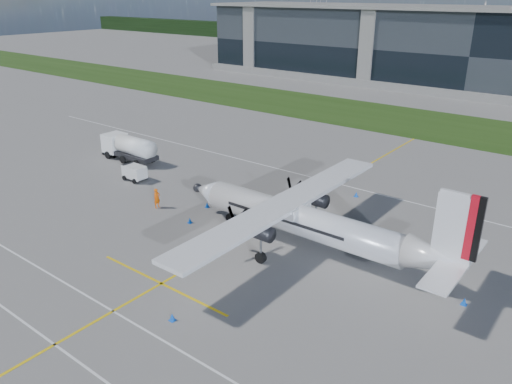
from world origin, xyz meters
TOP-DOWN VIEW (x-y plane):
  - ground at (0.00, 40.00)m, footprint 400.00×400.00m
  - grass_strip at (0.00, 48.00)m, footprint 400.00×18.00m
  - terminal_building at (0.00, 80.00)m, footprint 120.00×20.00m
  - pylon_west at (-80.00, 150.00)m, footprint 9.00×4.60m
  - yellow_taxiway_centerline at (3.00, 10.00)m, footprint 0.20×70.00m
  - white_lane_line at (0.00, -14.00)m, footprint 90.00×0.15m
  - turboprop_aircraft at (8.39, 4.19)m, footprint 23.78×24.66m
  - fuel_tanker_truck at (-20.28, 9.75)m, footprint 7.96×2.59m
  - baggage_tug at (-14.16, 5.87)m, footprint 2.67×1.60m
  - ground_crew_person at (-6.90, 2.50)m, footprint 0.65×0.89m
  - safety_cone_nose_stbd at (-3.35, 5.35)m, footprint 0.36×0.36m
  - safety_cone_stbdwing at (6.29, 16.06)m, footprint 0.36×0.36m
  - safety_cone_portwing at (6.60, -8.37)m, footprint 0.36×0.36m
  - safety_cone_tail at (20.03, 4.14)m, footprint 0.36×0.36m
  - safety_cone_nose_port at (-2.23, 2.00)m, footprint 0.36×0.36m

SIDE VIEW (x-z plane):
  - ground at x=0.00m, z-range 0.00..0.00m
  - yellow_taxiway_centerline at x=3.00m, z-range 0.00..0.01m
  - white_lane_line at x=0.00m, z-range 0.00..0.01m
  - grass_strip at x=0.00m, z-range 0.00..0.04m
  - safety_cone_nose_stbd at x=-3.35m, z-range 0.00..0.50m
  - safety_cone_stbdwing at x=6.29m, z-range 0.00..0.50m
  - safety_cone_portwing at x=6.60m, z-range 0.00..0.50m
  - safety_cone_tail at x=20.03m, z-range 0.00..0.50m
  - safety_cone_nose_port at x=-2.23m, z-range 0.00..0.50m
  - baggage_tug at x=-14.16m, z-range 0.00..1.60m
  - ground_crew_person at x=-6.90m, z-range 0.00..2.13m
  - fuel_tanker_truck at x=-20.28m, z-range 0.00..2.98m
  - turboprop_aircraft at x=8.39m, z-range 0.00..7.40m
  - terminal_building at x=0.00m, z-range 0.00..15.00m
  - pylon_west at x=-80.00m, z-range 0.00..30.00m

